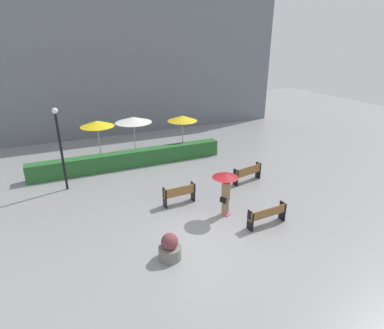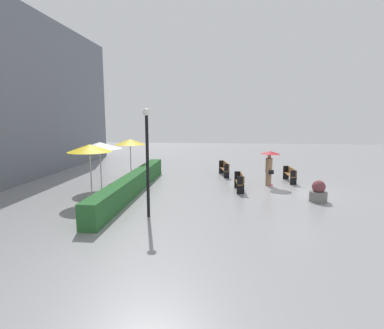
{
  "view_description": "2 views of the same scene",
  "coord_description": "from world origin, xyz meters",
  "views": [
    {
      "loc": [
        -4.7,
        -9.25,
        7.24
      ],
      "look_at": [
        1.15,
        3.89,
        1.45
      ],
      "focal_mm": 29.48,
      "sensor_mm": 36.0,
      "label": 1
    },
    {
      "loc": [
        -16.36,
        3.87,
        3.92
      ],
      "look_at": [
        0.34,
        5.47,
        1.34
      ],
      "focal_mm": 29.39,
      "sensor_mm": 36.0,
      "label": 2
    }
  ],
  "objects": [
    {
      "name": "patio_umbrella_yellow_far",
      "position": [
        3.03,
        9.67,
        2.31
      ],
      "size": [
        1.97,
        1.97,
        2.49
      ],
      "color": "silver",
      "rests_on": "ground"
    },
    {
      "name": "ground_plane",
      "position": [
        0.0,
        0.0,
        0.0
      ],
      "size": [
        60.0,
        60.0,
        0.0
      ],
      "primitive_type": "plane",
      "color": "gray"
    },
    {
      "name": "building_facade",
      "position": [
        0.0,
        16.0,
        5.22
      ],
      "size": [
        28.0,
        1.2,
        10.44
      ],
      "primitive_type": "cube",
      "color": "slate",
      "rests_on": "ground"
    },
    {
      "name": "hedge_strip",
      "position": [
        -0.88,
        8.4,
        0.49
      ],
      "size": [
        11.43,
        0.7,
        0.98
      ],
      "primitive_type": "cube",
      "color": "#28602D",
      "rests_on": "ground"
    },
    {
      "name": "bench_far_right",
      "position": [
        4.34,
        3.68,
        0.54
      ],
      "size": [
        1.82,
        0.68,
        0.91
      ],
      "color": "olive",
      "rests_on": "ground"
    },
    {
      "name": "planter_pot",
      "position": [
        -1.7,
        -0.61,
        0.43
      ],
      "size": [
        0.8,
        0.8,
        1.0
      ],
      "color": "slate",
      "rests_on": "ground"
    },
    {
      "name": "patio_umbrella_yellow",
      "position": [
        -2.4,
        9.98,
        2.45
      ],
      "size": [
        2.03,
        2.03,
        2.64
      ],
      "color": "silver",
      "rests_on": "ground"
    },
    {
      "name": "bench_mid_center",
      "position": [
        0.07,
        2.9,
        0.54
      ],
      "size": [
        1.58,
        0.45,
        0.93
      ],
      "color": "olive",
      "rests_on": "ground"
    },
    {
      "name": "lamp_post",
      "position": [
        -4.63,
        6.72,
        2.56
      ],
      "size": [
        0.28,
        0.28,
        4.22
      ],
      "color": "black",
      "rests_on": "ground"
    },
    {
      "name": "patio_umbrella_white",
      "position": [
        -0.07,
        10.42,
        2.36
      ],
      "size": [
        2.35,
        2.35,
        2.54
      ],
      "color": "silver",
      "rests_on": "ground"
    },
    {
      "name": "bench_near_right",
      "position": [
        2.71,
        -0.25,
        0.5
      ],
      "size": [
        1.81,
        0.46,
        0.84
      ],
      "color": "olive",
      "rests_on": "ground"
    },
    {
      "name": "pedestrian_with_umbrella",
      "position": [
        1.51,
        1.18,
        1.36
      ],
      "size": [
        1.11,
        1.11,
        1.99
      ],
      "color": "#8C6B4C",
      "rests_on": "ground"
    }
  ]
}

